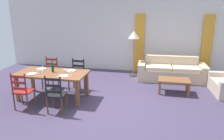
{
  "coord_description": "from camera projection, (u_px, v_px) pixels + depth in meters",
  "views": [
    {
      "loc": [
        1.35,
        -5.22,
        2.5
      ],
      "look_at": [
        0.11,
        0.64,
        0.75
      ],
      "focal_mm": 35.61,
      "sensor_mm": 36.0,
      "label": 1
    }
  ],
  "objects": [
    {
      "name": "dining_chair_far_left",
      "position": [
        51.0,
        73.0,
        6.9
      ],
      "size": [
        0.43,
        0.41,
        0.96
      ],
      "color": "maroon",
      "rests_on": "ground_plane"
    },
    {
      "name": "dining_table",
      "position": [
        52.0,
        75.0,
        6.03
      ],
      "size": [
        1.9,
        0.96,
        0.75
      ],
      "color": "brown",
      "rests_on": "ground_plane"
    },
    {
      "name": "wine_bottle",
      "position": [
        53.0,
        68.0,
        6.01
      ],
      "size": [
        0.07,
        0.07,
        0.32
      ],
      "color": "#143819",
      "rests_on": "dining_table"
    },
    {
      "name": "curtain_panel_left",
      "position": [
        139.0,
        44.0,
        8.4
      ],
      "size": [
        0.35,
        0.08,
        2.2
      ],
      "primitive_type": "cube",
      "color": "gold",
      "rests_on": "ground_plane"
    },
    {
      "name": "wine_glass_near_right",
      "position": [
        71.0,
        71.0,
        5.74
      ],
      "size": [
        0.06,
        0.06,
        0.16
      ],
      "color": "white",
      "rests_on": "dining_table"
    },
    {
      "name": "standing_lamp",
      "position": [
        134.0,
        37.0,
        7.79
      ],
      "size": [
        0.4,
        0.4,
        1.64
      ],
      "color": "#332D28",
      "rests_on": "ground_plane"
    },
    {
      "name": "dinner_plate_far_right",
      "position": [
        71.0,
        71.0,
        6.15
      ],
      "size": [
        0.24,
        0.24,
        0.02
      ],
      "primitive_type": "cylinder",
      "color": "white",
      "rests_on": "dining_table"
    },
    {
      "name": "wine_glass_near_left",
      "position": [
        38.0,
        69.0,
        5.9
      ],
      "size": [
        0.06,
        0.06,
        0.16
      ],
      "color": "white",
      "rests_on": "dining_table"
    },
    {
      "name": "fork_far_right",
      "position": [
        66.0,
        70.0,
        6.18
      ],
      "size": [
        0.03,
        0.17,
        0.01
      ],
      "primitive_type": "cube",
      "rotation": [
        0.0,
        0.0,
        0.08
      ],
      "color": "silver",
      "rests_on": "dining_table"
    },
    {
      "name": "curtain_panel_right",
      "position": [
        207.0,
        46.0,
        7.92
      ],
      "size": [
        0.35,
        0.08,
        2.2
      ],
      "primitive_type": "cube",
      "color": "gold",
      "rests_on": "ground_plane"
    },
    {
      "name": "ground_plane",
      "position": [
        103.0,
        104.0,
        5.87
      ],
      "size": [
        9.6,
        9.6,
        0.02
      ],
      "primitive_type": "cube",
      "color": "#433853"
    },
    {
      "name": "coffee_cup_primary",
      "position": [
        65.0,
        71.0,
        5.99
      ],
      "size": [
        0.07,
        0.07,
        0.09
      ],
      "primitive_type": "cylinder",
      "color": "silver",
      "rests_on": "dining_table"
    },
    {
      "name": "wall_far",
      "position": [
        124.0,
        36.0,
        8.59
      ],
      "size": [
        9.6,
        0.16,
        2.7
      ],
      "primitive_type": "cube",
      "color": "silver",
      "rests_on": "ground_plane"
    },
    {
      "name": "dinner_plate_far_left",
      "position": [
        41.0,
        69.0,
        6.33
      ],
      "size": [
        0.24,
        0.24,
        0.02
      ],
      "primitive_type": "cylinder",
      "color": "white",
      "rests_on": "dining_table"
    },
    {
      "name": "dinner_plate_near_right",
      "position": [
        64.0,
        76.0,
        5.68
      ],
      "size": [
        0.24,
        0.24,
        0.02
      ],
      "primitive_type": "cylinder",
      "color": "white",
      "rests_on": "dining_table"
    },
    {
      "name": "fork_near_right",
      "position": [
        58.0,
        76.0,
        5.71
      ],
      "size": [
        0.02,
        0.17,
        0.01
      ],
      "primitive_type": "cube",
      "rotation": [
        0.0,
        0.0,
        0.03
      ],
      "color": "silver",
      "rests_on": "dining_table"
    },
    {
      "name": "wine_glass_far_left",
      "position": [
        43.0,
        67.0,
        6.16
      ],
      "size": [
        0.06,
        0.06,
        0.16
      ],
      "color": "white",
      "rests_on": "dining_table"
    },
    {
      "name": "dining_chair_far_right",
      "position": [
        77.0,
        75.0,
        6.7
      ],
      "size": [
        0.44,
        0.42,
        0.96
      ],
      "color": "black",
      "rests_on": "ground_plane"
    },
    {
      "name": "fork_near_left",
      "position": [
        27.0,
        74.0,
        5.89
      ],
      "size": [
        0.02,
        0.17,
        0.01
      ],
      "primitive_type": "cube",
      "rotation": [
        0.0,
        0.0,
        -0.01
      ],
      "color": "silver",
      "rests_on": "dining_table"
    },
    {
      "name": "coffee_table",
      "position": [
        174.0,
        81.0,
        6.5
      ],
      "size": [
        0.9,
        0.56,
        0.42
      ],
      "color": "brown",
      "rests_on": "ground_plane"
    },
    {
      "name": "dining_chair_near_right",
      "position": [
        56.0,
        94.0,
        5.25
      ],
      "size": [
        0.44,
        0.42,
        0.96
      ],
      "color": "black",
      "rests_on": "ground_plane"
    },
    {
      "name": "dining_chair_near_left",
      "position": [
        22.0,
        91.0,
        5.45
      ],
      "size": [
        0.43,
        0.41,
        0.96
      ],
      "color": "maroon",
      "rests_on": "ground_plane"
    },
    {
      "name": "couch",
      "position": [
        171.0,
        72.0,
        7.67
      ],
      "size": [
        2.31,
        0.9,
        0.8
      ],
      "color": "#CDB28F",
      "rests_on": "ground_plane"
    },
    {
      "name": "fork_far_left",
      "position": [
        37.0,
        69.0,
        6.36
      ],
      "size": [
        0.03,
        0.17,
        0.01
      ],
      "primitive_type": "cube",
      "rotation": [
        0.0,
        0.0,
        0.09
      ],
      "color": "silver",
      "rests_on": "dining_table"
    },
    {
      "name": "dinner_plate_near_left",
      "position": [
        32.0,
        74.0,
        5.86
      ],
      "size": [
        0.24,
        0.24,
        0.02
      ],
      "primitive_type": "cylinder",
      "color": "white",
      "rests_on": "dining_table"
    }
  ]
}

